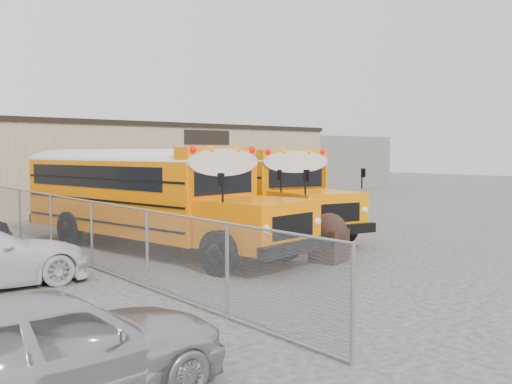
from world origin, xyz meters
TOP-DOWN VIEW (x-y plane):
  - ground at (0.00, 0.00)m, footprint 120.00×120.00m
  - warehouse at (-0.00, 19.99)m, footprint 30.20×10.20m
  - chainlink_fence at (-6.00, 3.00)m, footprint 0.07×18.07m
  - distant_building_right at (24.00, 24.00)m, footprint 10.00×8.00m
  - school_bus_left at (-4.46, 11.51)m, footprint 4.42×11.40m
  - school_bus_right at (2.85, 12.83)m, footprint 4.28×11.19m
  - tarp_bundle at (-0.51, -0.39)m, footprint 1.11×1.04m
  - car_silver at (-9.92, -4.70)m, footprint 4.59×2.08m

SIDE VIEW (x-z plane):
  - ground at x=0.00m, z-range 0.00..0.00m
  - tarp_bundle at x=-0.51m, z-range 0.02..1.40m
  - car_silver at x=-9.92m, z-range 0.00..1.53m
  - chainlink_fence at x=-6.00m, z-range 0.00..1.80m
  - school_bus_right at x=2.85m, z-range 0.25..3.44m
  - school_bus_left at x=-4.46m, z-range 0.26..3.51m
  - distant_building_right at x=24.00m, z-range 0.00..4.40m
  - warehouse at x=0.00m, z-range 0.04..4.71m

